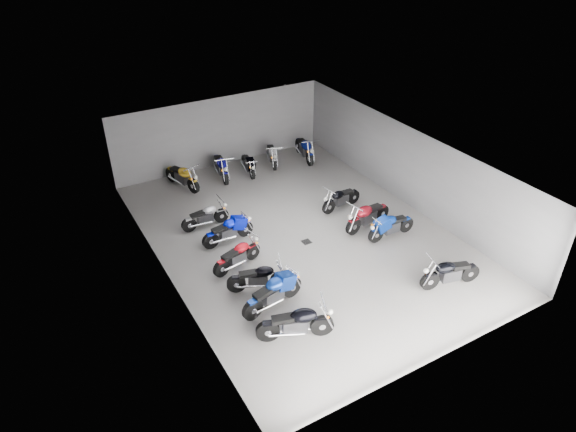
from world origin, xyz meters
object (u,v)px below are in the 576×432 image
Objects in this scene: motorcycle_back_c at (221,166)px; motorcycle_left_c at (259,277)px; motorcycle_left_b at (273,293)px; motorcycle_right_d at (367,215)px; motorcycle_left_f at (206,216)px; motorcycle_left_a at (296,323)px; motorcycle_back_d at (248,164)px; motorcycle_right_e at (341,198)px; motorcycle_back_b at (182,176)px; drain_grate at (306,242)px; motorcycle_right_c at (391,226)px; motorcycle_back_f at (305,148)px; motorcycle_left_e at (229,230)px; motorcycle_back_e at (272,154)px; motorcycle_right_a at (450,273)px; motorcycle_left_d at (238,255)px.

motorcycle_left_c is at bearing 84.95° from motorcycle_back_c.
motorcycle_right_d is (5.18, 2.14, -0.01)m from motorcycle_left_b.
motorcycle_back_c is at bearing 147.93° from motorcycle_left_f.
motorcycle_left_a reaches higher than motorcycle_back_d.
motorcycle_left_b is at bearing 118.83° from motorcycle_right_e.
motorcycle_left_f is 4.07m from motorcycle_back_c.
motorcycle_back_b is at bearing 166.76° from motorcycle_left_b.
motorcycle_right_c reaches higher than drain_grate.
motorcycle_right_d is 1.14× the size of motorcycle_right_e.
motorcycle_back_c reaches higher than drain_grate.
drain_grate is at bearing 71.22° from motorcycle_back_f.
motorcycle_left_a is at bearing 115.83° from motorcycle_right_c.
motorcycle_left_b is 0.94m from motorcycle_left_c.
motorcycle_left_e is 1.01× the size of motorcycle_right_c.
motorcycle_left_e is at bearing 13.41° from motorcycle_left_f.
motorcycle_left_e is at bearing 149.36° from drain_grate.
motorcycle_left_c is 2.95m from motorcycle_left_e.
motorcycle_back_e is (4.75, 10.21, -0.05)m from motorcycle_left_a.
motorcycle_back_b is 1.15× the size of motorcycle_back_d.
motorcycle_left_f is at bearing 67.15° from motorcycle_back_b.
motorcycle_left_e is 5.14m from motorcycle_back_c.
motorcycle_right_d is (-0.18, 4.05, 0.02)m from motorcycle_right_a.
motorcycle_left_b is at bearing -137.81° from drain_grate.
motorcycle_left_a reaches higher than motorcycle_right_e.
motorcycle_left_f is at bearing 53.94° from motorcycle_back_d.
motorcycle_left_d is 0.90× the size of motorcycle_back_b.
motorcycle_back_b is 0.97× the size of motorcycle_back_c.
motorcycle_back_c reaches higher than motorcycle_back_b.
drain_grate is at bearing 141.00° from motorcycle_left_c.
motorcycle_left_a is 1.11× the size of motorcycle_right_e.
motorcycle_left_b is 2.35m from motorcycle_left_d.
motorcycle_left_c is at bearing 62.11° from motorcycle_back_f.
motorcycle_back_c is at bearing -173.21° from motorcycle_left_c.
motorcycle_left_c is 0.86× the size of motorcycle_right_d.
motorcycle_back_c is (2.10, 7.75, 0.05)m from motorcycle_left_c.
motorcycle_back_e is (1.38, 0.31, 0.04)m from motorcycle_back_d.
motorcycle_left_a is 0.97× the size of motorcycle_right_d.
motorcycle_right_a is (5.09, -5.78, 0.02)m from motorcycle_left_e.
motorcycle_left_b is 1.18× the size of motorcycle_left_f.
motorcycle_left_e is 1.40m from motorcycle_left_f.
motorcycle_back_f is at bearing 116.68° from motorcycle_left_f.
motorcycle_right_a is at bearing 98.39° from motorcycle_back_b.
motorcycle_left_d is 1.00× the size of motorcycle_right_e.
motorcycle_right_e is at bearing 131.94° from motorcycle_back_c.
motorcycle_right_a is 0.95× the size of motorcycle_right_d.
motorcycle_back_b is (-0.00, 4.77, 0.04)m from motorcycle_left_e.
motorcycle_left_c is 8.21m from motorcycle_back_d.
motorcycle_back_f is at bearing -19.06° from motorcycle_right_d.
motorcycle_left_b is 8.93m from motorcycle_back_c.
motorcycle_left_c is 1.02× the size of motorcycle_back_d.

